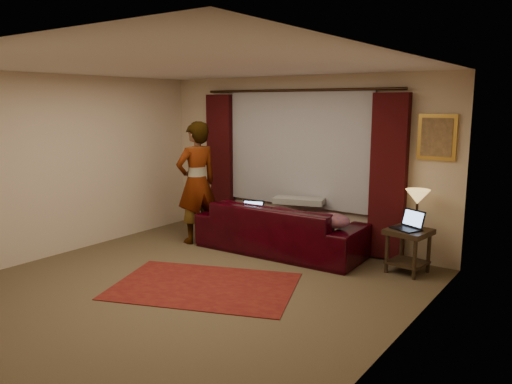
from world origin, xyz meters
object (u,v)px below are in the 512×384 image
laptop_sofa (251,210)px  tiffany_lamp (417,209)px  end_table (408,251)px  person (197,183)px  sofa (281,219)px  laptop_table (406,220)px

laptop_sofa → tiffany_lamp: tiffany_lamp is taller
laptop_sofa → end_table: 2.30m
tiffany_lamp → person: person is taller
sofa → end_table: size_ratio=4.30×
laptop_sofa → person: (-0.99, -0.08, 0.33)m
end_table → person: person is taller
sofa → person: 1.48m
tiffany_lamp → laptop_sofa: bearing=-166.2°
tiffany_lamp → person: (-3.26, -0.64, 0.12)m
laptop_table → person: person is taller
sofa → laptop_sofa: (-0.38, -0.23, 0.12)m
sofa → end_table: 1.88m
sofa → person: bearing=10.8°
end_table → person: 3.33m
laptop_sofa → person: size_ratio=0.19×
laptop_sofa → laptop_table: (2.21, 0.36, 0.08)m
tiffany_lamp → sofa: bearing=-170.1°
end_table → tiffany_lamp: 0.57m
laptop_sofa → person: bearing=166.6°
person → laptop_sofa: bearing=111.9°
end_table → person: (-3.23, -0.49, 0.67)m
laptop_sofa → laptop_table: bearing=-8.9°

